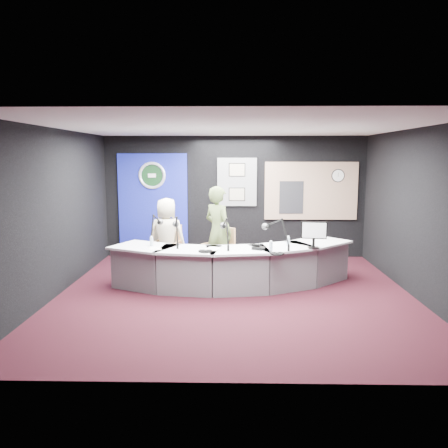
{
  "coord_description": "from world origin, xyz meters",
  "views": [
    {
      "loc": [
        -0.02,
        -7.36,
        2.33
      ],
      "look_at": [
        -0.2,
        0.8,
        1.1
      ],
      "focal_mm": 36.0,
      "sensor_mm": 36.0,
      "label": 1
    }
  ],
  "objects_px": {
    "armchair_right": "(218,252)",
    "person_man": "(167,236)",
    "armchair_left": "(167,252)",
    "person_woman": "(218,232)",
    "broadcast_desk": "(232,266)"
  },
  "relations": [
    {
      "from": "armchair_right",
      "to": "person_man",
      "type": "distance_m",
      "value": 1.1
    },
    {
      "from": "person_man",
      "to": "armchair_left",
      "type": "bearing_deg",
      "value": -0.0
    },
    {
      "from": "broadcast_desk",
      "to": "armchair_right",
      "type": "relative_size",
      "value": 4.53
    },
    {
      "from": "broadcast_desk",
      "to": "armchair_right",
      "type": "bearing_deg",
      "value": 113.38
    },
    {
      "from": "broadcast_desk",
      "to": "armchair_right",
      "type": "distance_m",
      "value": 0.7
    },
    {
      "from": "broadcast_desk",
      "to": "armchair_left",
      "type": "distance_m",
      "value": 1.58
    },
    {
      "from": "armchair_left",
      "to": "armchair_right",
      "type": "relative_size",
      "value": 0.85
    },
    {
      "from": "armchair_left",
      "to": "broadcast_desk",
      "type": "bearing_deg",
      "value": -21.72
    },
    {
      "from": "person_woman",
      "to": "person_man",
      "type": "bearing_deg",
      "value": 29.68
    },
    {
      "from": "person_man",
      "to": "person_woman",
      "type": "bearing_deg",
      "value": 174.93
    },
    {
      "from": "broadcast_desk",
      "to": "person_man",
      "type": "bearing_deg",
      "value": 145.83
    },
    {
      "from": "armchair_right",
      "to": "person_woman",
      "type": "bearing_deg",
      "value": 42.54
    },
    {
      "from": "armchair_left",
      "to": "person_woman",
      "type": "distance_m",
      "value": 1.16
    },
    {
      "from": "armchair_right",
      "to": "person_man",
      "type": "bearing_deg",
      "value": -151.26
    },
    {
      "from": "armchair_right",
      "to": "armchair_left",
      "type": "bearing_deg",
      "value": -151.26
    }
  ]
}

